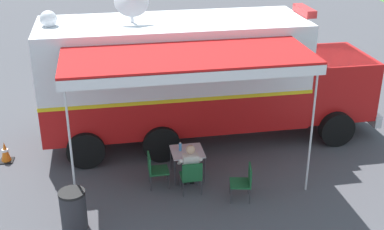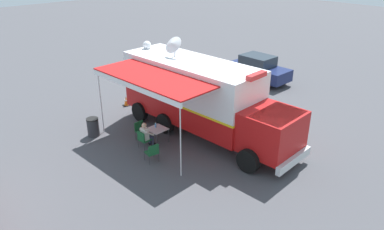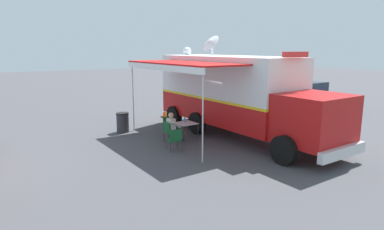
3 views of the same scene
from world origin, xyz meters
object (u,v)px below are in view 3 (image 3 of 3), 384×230
Objects in this scene: folding_chair_beside_table at (169,125)px; folding_chair_spare_by_truck at (175,138)px; traffic_cone at (165,112)px; command_truck at (237,93)px; folding_table at (186,124)px; seated_responder at (173,126)px; car_behind_truck at (307,95)px; water_bottle at (185,120)px; trash_bin at (123,122)px; folding_chair_at_table at (169,130)px.

folding_chair_beside_table is 1.00× the size of folding_chair_spare_by_truck.
folding_chair_spare_by_truck is at bearing 66.51° from traffic_cone.
command_truck is at bearing -170.44° from folding_chair_spare_by_truck.
folding_table is 0.97× the size of folding_chair_beside_table.
seated_responder is 11.23m from car_behind_truck.
traffic_cone is at bearing -113.49° from folding_chair_spare_by_truck.
folding_table is 0.24m from water_bottle.
folding_chair_spare_by_truck is at bearing 48.08° from water_bottle.
car_behind_truck is at bearing -168.34° from seated_responder.
command_truck is 42.90× the size of water_bottle.
folding_chair_beside_table is 2.35m from trash_bin.
trash_bin is (1.49, -1.82, -0.06)m from folding_chair_beside_table.
seated_responder is at bearing 11.66° from car_behind_truck.
traffic_cone is at bearing -106.41° from folding_table.
car_behind_truck reaches higher than water_bottle.
water_bottle is at bearing 73.57° from traffic_cone.
traffic_cone is (-1.74, -3.89, -0.23)m from folding_chair_beside_table.
seated_responder reaches higher than folding_chair_at_table.
trash_bin is at bearing -53.06° from water_bottle.
seated_responder is at bearing 13.87° from water_bottle.
command_truck is 11.04× the size of folding_chair_beside_table.
car_behind_truck is (-11.18, -2.28, 0.37)m from folding_chair_at_table.
traffic_cone is at bearing -114.85° from folding_chair_at_table.
folding_chair_beside_table is at bearing -118.18° from folding_chair_at_table.
seated_responder is (0.66, 0.16, -0.18)m from water_bottle.
car_behind_truck is (-10.73, -1.43, 0.37)m from folding_chair_beside_table.
water_bottle is 0.92m from folding_chair_at_table.
command_truck reaches higher than folding_chair_beside_table.
folding_table is 0.67× the size of seated_responder.
folding_chair_at_table is 0.96× the size of trash_bin.
folding_chair_at_table reaches higher than folding_table.
water_bottle reaches higher than folding_chair_spare_by_truck.
trash_bin is (1.83, -2.67, -0.22)m from folding_table.
car_behind_truck reaches higher than folding_chair_spare_by_truck.
folding_chair_beside_table is 2.22m from folding_chair_spare_by_truck.
water_bottle reaches higher than trash_bin.
car_behind_truck reaches higher than trash_bin.
folding_chair_at_table is at bearing 3.12° from seated_responder.
folding_chair_at_table is (3.02, -0.63, -1.43)m from command_truck.
water_bottle is 0.85m from folding_chair_beside_table.
command_truck is 8.73m from car_behind_truck.
seated_responder is 1.37× the size of trash_bin.
folding_chair_spare_by_truck is at bearing 72.13° from folding_chair_at_table.
water_bottle is at bearing 126.94° from trash_bin.
folding_table is 1.70m from folding_chair_spare_by_truck.
folding_table reaches higher than traffic_cone.
command_truck is 16.57× the size of traffic_cone.
folding_chair_at_table is 0.97m from folding_chair_beside_table.
car_behind_truck is at bearing -160.39° from command_truck.
trash_bin is 0.22× the size of car_behind_truck.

